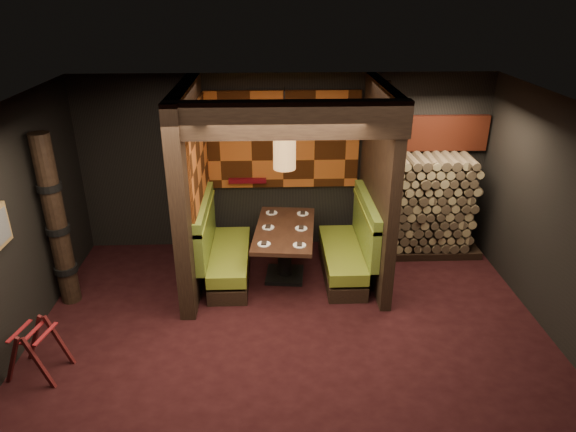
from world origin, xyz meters
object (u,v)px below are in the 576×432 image
at_px(booth_bench_left, 223,253).
at_px(luggage_rack, 36,348).
at_px(totem_column, 57,223).
at_px(firewood_stack, 428,206).
at_px(dining_table, 285,243).
at_px(pendant_lamp, 284,153).
at_px(booth_bench_right, 349,251).

xyz_separation_m(booth_bench_left, luggage_rack, (-1.92, -2.04, -0.06)).
bearing_deg(totem_column, firewood_stack, 13.19).
height_order(dining_table, pendant_lamp, pendant_lamp).
xyz_separation_m(booth_bench_left, dining_table, (0.92, -0.04, 0.18)).
height_order(dining_table, luggage_rack, dining_table).
bearing_deg(totem_column, pendant_lamp, 8.74).
bearing_deg(dining_table, pendant_lamp, -90.00).
bearing_deg(totem_column, luggage_rack, -83.56).
bearing_deg(dining_table, totem_column, -170.33).
bearing_deg(firewood_stack, booth_bench_right, -152.65).
relative_size(pendant_lamp, luggage_rack, 1.59).
distance_m(pendant_lamp, firewood_stack, 2.71).
height_order(booth_bench_right, totem_column, totem_column).
xyz_separation_m(pendant_lamp, firewood_stack, (2.32, 0.79, -1.15)).
height_order(booth_bench_right, firewood_stack, firewood_stack).
distance_m(booth_bench_left, pendant_lamp, 1.82).
distance_m(dining_table, luggage_rack, 3.49).
relative_size(booth_bench_right, totem_column, 0.67).
xyz_separation_m(booth_bench_right, pendant_lamp, (-0.97, -0.09, 1.57)).
bearing_deg(booth_bench_right, luggage_rack, -151.89).
relative_size(luggage_rack, firewood_stack, 0.40).
xyz_separation_m(dining_table, pendant_lamp, (0.00, -0.05, 1.39)).
distance_m(booth_bench_right, totem_column, 4.10).
bearing_deg(luggage_rack, dining_table, 35.12).
relative_size(dining_table, luggage_rack, 2.32).
bearing_deg(booth_bench_left, pendant_lamp, -5.36).
relative_size(booth_bench_right, firewood_stack, 0.92).
bearing_deg(booth_bench_right, booth_bench_left, 180.00).
bearing_deg(booth_bench_left, luggage_rack, -133.31).
bearing_deg(booth_bench_left, booth_bench_right, 0.00).
relative_size(booth_bench_left, totem_column, 0.67).
distance_m(pendant_lamp, totem_column, 3.15).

